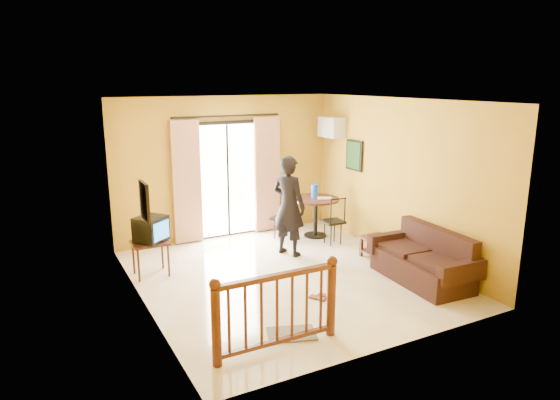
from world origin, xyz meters
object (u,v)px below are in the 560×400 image
television (151,229)px  coffee_table (384,247)px  sofa (424,262)px  standing_person (289,206)px  dining_table (316,206)px

television → coffee_table: television is taller
coffee_table → television: bearing=161.4°
coffee_table → sofa: sofa is taller
coffee_table → standing_person: size_ratio=0.48×
television → dining_table: bearing=-28.3°
sofa → coffee_table: bearing=93.5°
dining_table → sofa: size_ratio=0.53×
standing_person → television: bearing=60.8°
sofa → standing_person: (-1.30, 2.07, 0.60)m
dining_table → coffee_table: 1.85m
standing_person → dining_table: bearing=-80.7°
coffee_table → sofa: bearing=-89.8°
television → standing_person: standing_person is taller
dining_table → standing_person: standing_person is taller
television → dining_table: (3.42, 0.53, -0.15)m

